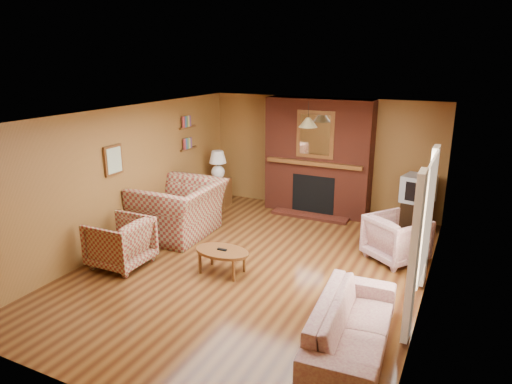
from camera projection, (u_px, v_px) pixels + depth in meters
The scene contains 20 objects.
floor at pixel (255, 267), 7.22m from camera, with size 6.50×6.50×0.00m, color #411F0E.
ceiling at pixel (255, 115), 6.53m from camera, with size 6.50×6.50×0.00m, color silver.
wall_back at pixel (322, 154), 9.68m from camera, with size 6.50×6.50×0.00m, color brown.
wall_front at pixel (95, 290), 4.08m from camera, with size 6.50×6.50×0.00m, color brown.
wall_left at pixel (126, 176), 7.92m from camera, with size 6.50×6.50×0.00m, color brown.
wall_right at pixel (430, 219), 5.83m from camera, with size 6.50×6.50×0.00m, color brown.
fireplace at pixel (318, 158), 9.45m from camera, with size 2.20×0.82×2.40m.
window_right at pixel (424, 229), 5.70m from camera, with size 0.10×1.85×2.00m.
bookshelf at pixel (189, 134), 9.40m from camera, with size 0.09×0.55×0.71m.
botanical_print at pixel (113, 160), 7.55m from camera, with size 0.05×0.40×0.50m.
pendant_light at pixel (308, 122), 8.63m from camera, with size 0.36×0.36×0.48m.
plaid_loveseat at pixel (180, 209), 8.39m from camera, with size 1.53×1.34×0.99m, color maroon.
plaid_armchair at pixel (120, 242), 7.19m from camera, with size 0.83×0.85×0.78m, color maroon.
floral_sofa at pixel (352, 325), 5.14m from camera, with size 2.00×0.78×0.58m, color #B9A98F.
floral_armchair at pixel (397, 238), 7.37m from camera, with size 0.81×0.83×0.76m, color #B9A98F.
coffee_table at pixel (222, 253), 6.94m from camera, with size 0.87×0.54×0.39m.
side_table at pixel (218, 192), 10.12m from camera, with size 0.46×0.46×0.61m, color brown.
table_lamp at pixel (218, 163), 9.94m from camera, with size 0.38×0.38×0.62m.
tv_stand at pixel (416, 216), 8.69m from camera, with size 0.52×0.47×0.57m, color black.
crt_tv at pixel (419, 189), 8.54m from camera, with size 0.64×0.64×0.50m.
Camera 1 is at (2.89, -5.91, 3.21)m, focal length 32.00 mm.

